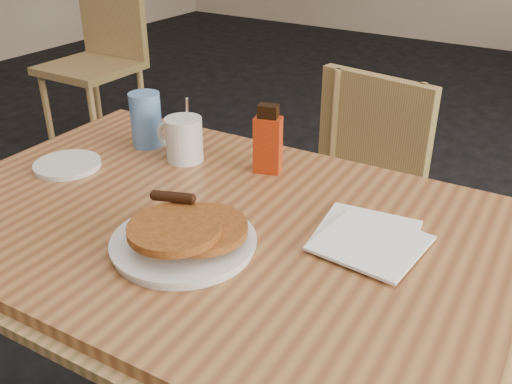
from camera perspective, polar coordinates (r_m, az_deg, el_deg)
main_table at (r=1.15m, az=-4.71°, el=-4.23°), size 1.22×0.85×0.75m
chair_main_far at (r=1.80m, az=10.13°, el=0.28°), size 0.43×0.44×0.84m
chair_wall_extra at (r=3.28m, az=-15.25°, el=14.21°), size 0.45×0.45×0.99m
pancake_plate at (r=1.03m, az=-7.20°, el=-4.40°), size 0.26×0.26×0.08m
coffee_mug at (r=1.35m, az=-7.30°, el=5.34°), size 0.12×0.09×0.16m
syrup_bottle at (r=1.28m, az=1.20°, el=5.08°), size 0.07×0.05×0.16m
napkin_stack at (r=1.07m, az=11.15°, el=-4.58°), size 0.22×0.23×0.01m
blue_tumbler at (r=1.45m, az=-10.94°, el=7.12°), size 0.08×0.08×0.13m
side_saucer at (r=1.39m, az=-18.34°, el=2.60°), size 0.17×0.17×0.01m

